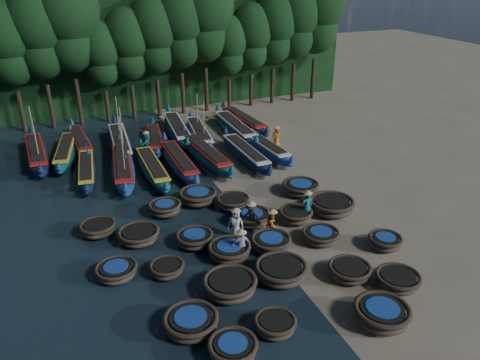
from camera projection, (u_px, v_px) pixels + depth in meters
name	position (u px, v px, depth m)	size (l,w,h in m)	color
ground	(241.00, 215.00, 26.53)	(120.00, 120.00, 0.00)	#7E735C
foliage_wall	(146.00, 55.00, 44.06)	(40.00, 3.00, 10.00)	black
coracle_1	(233.00, 349.00, 16.84)	(1.91, 1.91, 0.72)	#4D3F30
coracle_2	(275.00, 324.00, 18.01)	(1.86, 1.86, 0.65)	#4D3F30
coracle_3	(382.00, 314.00, 18.40)	(2.33, 2.33, 0.82)	#4D3F30
coracle_4	(398.00, 280.00, 20.52)	(2.17, 2.17, 0.66)	#4D3F30
coracle_5	(191.00, 322.00, 18.05)	(2.19, 2.19, 0.74)	#4D3F30
coracle_6	(230.00, 285.00, 20.03)	(2.38, 2.38, 0.82)	#4D3F30
coracle_7	(281.00, 271.00, 20.99)	(2.41, 2.41, 0.80)	#4D3F30
coracle_8	(350.00, 271.00, 21.12)	(2.35, 2.35, 0.66)	#4D3F30
coracle_9	(385.00, 241.00, 23.30)	(1.72, 1.72, 0.67)	#4D3F30
coracle_10	(117.00, 271.00, 21.13)	(2.18, 2.18, 0.64)	#4D3F30
coracle_11	(167.00, 269.00, 21.29)	(1.80, 1.80, 0.63)	#4D3F30
coracle_12	(229.00, 251.00, 22.48)	(2.34, 2.34, 0.75)	#4D3F30
coracle_13	(271.00, 243.00, 23.08)	(2.31, 2.31, 0.77)	#4D3F30
coracle_14	(321.00, 236.00, 23.81)	(2.30, 2.30, 0.66)	#4D3F30
coracle_15	(139.00, 235.00, 23.79)	(2.24, 2.24, 0.70)	#4D3F30
coracle_16	(195.00, 239.00, 23.48)	(1.94, 1.94, 0.72)	#4D3F30
coracle_17	(252.00, 218.00, 25.36)	(2.43, 2.43, 0.75)	#4D3F30
coracle_18	(296.00, 215.00, 25.61)	(1.88, 1.88, 0.74)	#4D3F30
coracle_19	(332.00, 205.00, 26.52)	(3.06, 3.06, 0.85)	#4D3F30
coracle_20	(98.00, 228.00, 24.43)	(1.90, 1.90, 0.70)	#4D3F30
coracle_21	(165.00, 208.00, 26.35)	(2.18, 2.18, 0.74)	#4D3F30
coracle_22	(198.00, 196.00, 27.56)	(2.48, 2.48, 0.82)	#4D3F30
coracle_23	(233.00, 202.00, 27.01)	(1.94, 1.94, 0.74)	#4D3F30
coracle_24	(300.00, 188.00, 28.71)	(2.77, 2.77, 0.75)	#4D3F30
long_boat_2	(87.00, 171.00, 30.88)	(1.92, 7.24, 1.28)	#10233C
long_boat_3	(123.00, 167.00, 31.12)	(2.53, 8.72, 3.73)	navy
long_boat_4	(153.00, 168.00, 31.11)	(1.42, 8.03, 1.41)	#0F5056
long_boat_5	(179.00, 162.00, 32.05)	(1.49, 8.38, 1.47)	navy
long_boat_6	(206.00, 154.00, 33.15)	(2.29, 8.82, 1.56)	#0F5056
long_boat_7	(246.00, 153.00, 33.47)	(1.58, 8.21, 1.45)	#10233C
long_boat_8	(264.00, 147.00, 34.66)	(1.95, 7.96, 1.40)	navy
long_boat_9	(37.00, 153.00, 33.34)	(2.02, 8.75, 3.72)	#10233C
long_boat_10	(66.00, 151.00, 33.84)	(2.67, 7.92, 1.41)	#0F5056
long_boat_11	(80.00, 142.00, 35.68)	(1.93, 7.88, 1.39)	#0F5056
long_boat_12	(120.00, 143.00, 35.20)	(2.14, 8.98, 3.82)	#10233C
long_boat_13	(155.00, 140.00, 36.20)	(2.43, 7.24, 1.29)	navy
long_boat_14	(177.00, 129.00, 38.00)	(2.37, 9.02, 1.59)	#0F5056
long_boat_15	(199.00, 134.00, 37.23)	(2.43, 8.27, 3.54)	navy
long_boat_16	(235.00, 128.00, 38.33)	(1.65, 9.05, 1.59)	#0F5056
long_boat_17	(244.00, 121.00, 40.10)	(2.16, 8.42, 1.49)	#10233C
fisherman_0	(236.00, 223.00, 23.90)	(1.00, 0.93, 1.91)	silver
fisherman_1	(307.00, 205.00, 25.48)	(0.65, 0.52, 1.99)	#19606A
fisherman_2	(272.00, 224.00, 23.86)	(0.99, 1.02, 1.86)	#B66318
fisherman_3	(251.00, 217.00, 24.55)	(1.16, 1.24, 1.88)	black
fisherman_4	(241.00, 243.00, 22.31)	(0.94, 0.52, 1.73)	silver
fisherman_5	(147.00, 143.00, 34.28)	(1.42, 1.63, 1.98)	#19606A
fisherman_6	(277.00, 136.00, 35.82)	(0.92, 0.80, 1.78)	#B66318
tree_2	(7.00, 42.00, 36.25)	(4.51, 4.51, 10.63)	black
tree_3	(37.00, 31.00, 36.74)	(4.92, 4.92, 11.60)	black
tree_4	(67.00, 21.00, 37.24)	(5.34, 5.34, 12.58)	black
tree_5	(101.00, 54.00, 39.18)	(3.68, 3.68, 8.68)	black
tree_6	(128.00, 44.00, 39.68)	(4.09, 4.09, 9.65)	black
tree_7	(154.00, 34.00, 40.18)	(4.51, 4.51, 10.63)	black
tree_8	(179.00, 24.00, 40.68)	(4.92, 4.92, 11.60)	black
tree_9	(204.00, 15.00, 41.17)	(5.34, 5.34, 12.58)	black
tree_10	(229.00, 45.00, 43.11)	(3.68, 3.68, 8.68)	black
tree_11	(252.00, 36.00, 43.61)	(4.09, 4.09, 9.65)	black
tree_12	(274.00, 27.00, 44.11)	(4.51, 4.51, 10.63)	black
tree_13	(296.00, 19.00, 44.61)	(4.92, 4.92, 11.60)	black
tree_14	(317.00, 10.00, 45.10)	(5.34, 5.34, 12.58)	black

